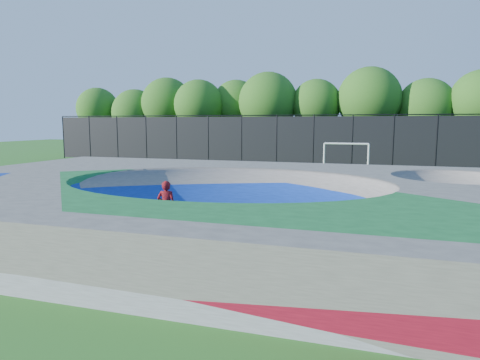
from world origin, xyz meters
name	(u,v)px	position (x,y,z in m)	size (l,w,h in m)	color
ground	(225,224)	(0.00, 0.00, 0.00)	(120.00, 120.00, 0.00)	#25631B
skate_deck	(225,202)	(0.00, 0.00, 0.75)	(22.00, 14.00, 1.50)	gray
skater	(166,206)	(-1.43, -1.46, 0.80)	(0.59, 0.38, 1.61)	red
skateboard	(167,230)	(-1.43, -1.46, 0.03)	(0.78, 0.22, 0.05)	black
soccer_goal	(346,152)	(2.82, 16.87, 1.41)	(3.08, 0.12, 2.04)	white
fence	(313,139)	(0.00, 21.00, 2.10)	(48.09, 0.09, 4.04)	black
treeline	(332,104)	(0.87, 26.10, 5.05)	(53.44, 7.24, 8.14)	#4C3226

